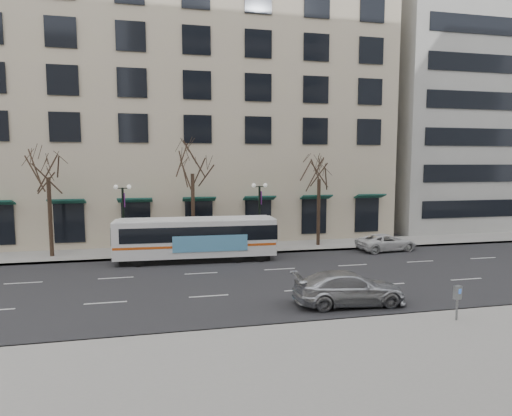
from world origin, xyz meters
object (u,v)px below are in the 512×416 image
object	(u,v)px
lamp_post_right	(260,213)
pay_station	(457,295)
silver_car	(349,288)
tree_far_right	(319,167)
white_pickup	(386,242)
city_bus	(197,238)
tree_far_mid	(192,161)
lamp_post_left	(123,216)
tree_far_left	(48,164)

from	to	relation	value
lamp_post_right	pay_station	xyz separation A→B (m)	(4.82, -16.42, -1.73)
lamp_post_right	silver_car	size ratio (longest dim) A/B	0.97
tree_far_right	white_pickup	world-z (taller)	tree_far_right
tree_far_right	lamp_post_right	world-z (taller)	tree_far_right
tree_far_right	city_bus	bearing A→B (deg)	-163.18
tree_far_mid	lamp_post_right	xyz separation A→B (m)	(5.01, -0.60, -3.96)
lamp_post_left	city_bus	world-z (taller)	lamp_post_left
lamp_post_left	silver_car	size ratio (longest dim) A/B	0.97
tree_far_left	silver_car	size ratio (longest dim) A/B	1.55
pay_station	tree_far_left	bearing A→B (deg)	123.05
tree_far_right	pay_station	size ratio (longest dim) A/B	5.47
silver_car	pay_station	world-z (taller)	pay_station
city_bus	white_pickup	size ratio (longest dim) A/B	2.37
tree_far_left	lamp_post_left	world-z (taller)	tree_far_left
tree_far_right	silver_car	size ratio (longest dim) A/B	1.50
lamp_post_left	city_bus	bearing A→B (deg)	-25.50
lamp_post_right	city_bus	bearing A→B (deg)	-154.10
lamp_post_right	silver_car	xyz separation A→B (m)	(1.44, -13.12, -2.16)
tree_far_left	lamp_post_left	size ratio (longest dim) A/B	1.60
tree_far_left	lamp_post_left	bearing A→B (deg)	-6.83
tree_far_left	silver_car	bearing A→B (deg)	-39.82
tree_far_right	lamp_post_right	size ratio (longest dim) A/B	1.55
lamp_post_right	tree_far_left	bearing A→B (deg)	177.71
lamp_post_right	white_pickup	xyz separation A→B (m)	(9.59, -2.00, -2.30)
silver_car	white_pickup	bearing A→B (deg)	-32.60
tree_far_mid	white_pickup	world-z (taller)	tree_far_mid
white_pickup	tree_far_left	bearing A→B (deg)	78.74
pay_station	tree_far_mid	bearing A→B (deg)	103.70
lamp_post_right	white_pickup	distance (m)	10.07
tree_far_right	white_pickup	size ratio (longest dim) A/B	1.73
white_pickup	pay_station	bearing A→B (deg)	156.46
silver_car	white_pickup	xyz separation A→B (m)	(8.15, 11.12, -0.13)
tree_far_mid	lamp_post_left	xyz separation A→B (m)	(-4.99, -0.60, -3.96)
tree_far_mid	white_pickup	distance (m)	16.10
tree_far_left	tree_far_mid	size ratio (longest dim) A/B	0.98
city_bus	tree_far_right	bearing A→B (deg)	18.86
tree_far_mid	white_pickup	size ratio (longest dim) A/B	1.84
lamp_post_left	lamp_post_right	world-z (taller)	same
lamp_post_right	pay_station	world-z (taller)	lamp_post_right
white_pickup	tree_far_right	bearing A→B (deg)	55.32
lamp_post_left	lamp_post_right	distance (m)	10.00
silver_car	pay_station	xyz separation A→B (m)	(3.38, -3.31, 0.44)
lamp_post_left	pay_station	size ratio (longest dim) A/B	3.53
lamp_post_left	lamp_post_right	size ratio (longest dim) A/B	1.00
city_bus	lamp_post_left	bearing A→B (deg)	156.54
pay_station	lamp_post_right	bearing A→B (deg)	90.06
tree_far_mid	city_bus	size ratio (longest dim) A/B	0.78
tree_far_right	lamp_post_right	distance (m)	6.11
tree_far_left	tree_far_right	world-z (taller)	tree_far_left
lamp_post_right	city_bus	distance (m)	5.67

